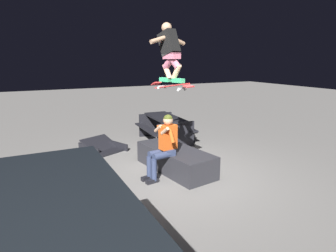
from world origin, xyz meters
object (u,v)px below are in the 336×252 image
Objects in this scene: person_sitting_on_ledge at (164,144)px; skater_airborne at (170,50)px; ledge_box_main at (175,159)px; picnic_table_back at (165,125)px; skateboard at (172,86)px; kicker_ramp at (103,148)px.

person_sitting_on_ledge is 1.18× the size of skater_airborne.
ledge_box_main is 2.36m from picnic_table_back.
skateboard is 0.69m from skater_airborne.
picnic_table_back is at bearing -24.02° from skater_airborne.
ledge_box_main is 2.39m from kicker_ramp.
person_sitting_on_ledge is at bearing 124.23° from ledge_box_main.
picnic_table_back is (2.20, -0.82, 0.26)m from ledge_box_main.
picnic_table_back is (2.46, -1.09, -2.08)m from skater_airborne.
skateboard is 0.92× the size of skater_airborne.
kicker_ramp is at bearing 92.13° from picnic_table_back.
kicker_ramp is at bearing 15.34° from person_sitting_on_ledge.
skateboard is (-0.31, 0.25, 1.65)m from ledge_box_main.
skateboard reaches higher than kicker_ramp.
skateboard is 3.16m from kicker_ramp.
ledge_box_main is 2.37m from skater_airborne.
person_sitting_on_ledge is 1.08× the size of kicker_ramp.
kicker_ramp is (2.13, 1.08, -0.18)m from ledge_box_main.
person_sitting_on_ledge is 1.28× the size of skateboard.
skater_airborne reaches higher than skateboard.
skater_airborne reaches higher than picnic_table_back.
ledge_box_main is 0.70m from person_sitting_on_ledge.
ledge_box_main is at bearing -39.17° from skateboard.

